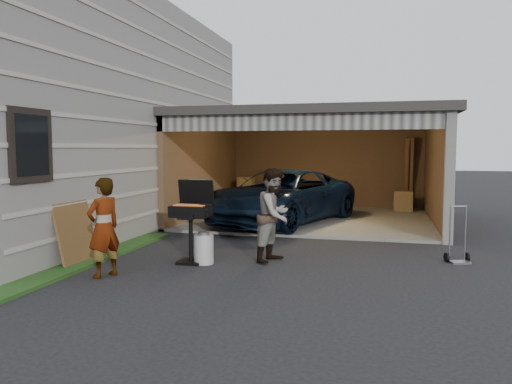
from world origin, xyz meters
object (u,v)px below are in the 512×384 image
man (275,215)px  hand_truck (458,252)px  minivan (281,199)px  bbq_grill (191,214)px  woman (104,227)px  plywood_panel (76,233)px  propane_tank (204,249)px

man → hand_truck: bearing=-60.5°
minivan → bbq_grill: (-0.65, -4.49, 0.16)m
woman → bbq_grill: woman is taller
man → plywood_panel: 3.38m
man → bbq_grill: 1.43m
hand_truck → man: bearing=173.0°
bbq_grill → man: bearing=19.4°
minivan → woman: 5.92m
man → hand_truck: size_ratio=1.63×
propane_tank → hand_truck: 4.36m
plywood_panel → hand_truck: (6.28, 1.73, -0.34)m
propane_tank → hand_truck: (4.20, 1.16, -0.06)m
hand_truck → woman: bearing=-175.5°
woman → plywood_panel: (-0.92, 0.64, -0.23)m
minivan → woman: (-1.58, -5.71, 0.08)m
woman → propane_tank: size_ratio=3.08×
minivan → plywood_panel: 5.66m
man → plywood_panel: (-3.20, -1.05, -0.28)m
bbq_grill → propane_tank: (0.23, -0.02, -0.59)m
minivan → propane_tank: bearing=-76.2°
man → propane_tank: 1.35m
woman → man: 2.84m
bbq_grill → minivan: bearing=81.8°
minivan → bbq_grill: 4.54m
woman → propane_tank: bearing=159.4°
minivan → man: bearing=-61.0°
woman → man: bearing=150.0°
woman → hand_truck: bearing=137.3°
bbq_grill → propane_tank: 0.63m
minivan → woman: woman is taller
man → plywood_panel: man is taller
minivan → plywood_panel: minivan is taller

